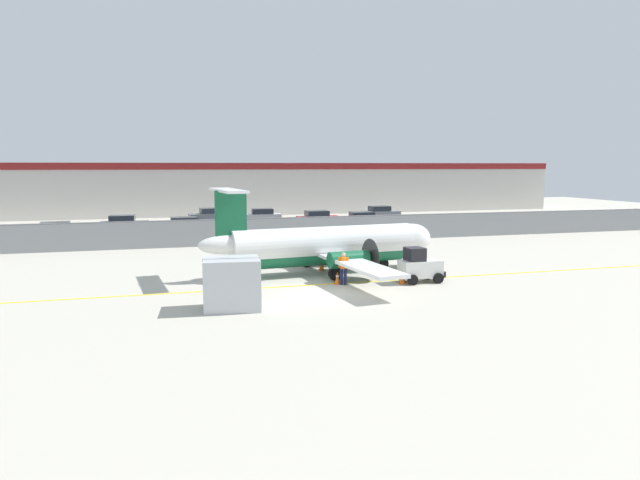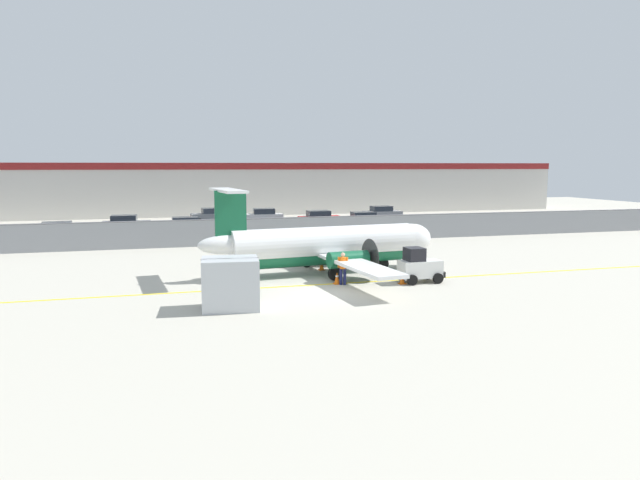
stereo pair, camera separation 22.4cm
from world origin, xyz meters
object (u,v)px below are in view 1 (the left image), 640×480
traffic_cone_near_left (337,278)px  parked_car_7 (380,213)px  traffic_cone_far_left (403,278)px  parked_car_2 (185,226)px  commuter_airplane (329,245)px  cargo_container (232,284)px  ground_crew_worker (343,267)px  parked_car_3 (210,216)px  baggage_tug (420,266)px  parked_car_1 (124,224)px  parked_car_6 (363,220)px  parked_car_5 (318,219)px  traffic_cone_near_right (322,265)px  parked_car_4 (261,216)px  parked_car_0 (57,232)px

traffic_cone_near_left → parked_car_7: bearing=64.5°
traffic_cone_near_left → parked_car_7: (14.91, 31.26, 0.58)m
traffic_cone_far_left → parked_car_2: parked_car_2 is taller
commuter_airplane → cargo_container: bearing=-139.4°
ground_crew_worker → parked_car_3: same height
baggage_tug → cargo_container: size_ratio=0.92×
parked_car_1 → parked_car_7: (26.91, 4.82, 0.00)m
cargo_container → parked_car_1: size_ratio=0.60×
cargo_container → parked_car_2: size_ratio=0.61×
parked_car_2 → parked_car_6: bearing=2.2°
parked_car_3 → parked_car_5: 11.97m
commuter_airplane → traffic_cone_far_left: (2.84, -4.03, -1.29)m
parked_car_3 → parked_car_7: 18.71m
traffic_cone_near_right → parked_car_6: size_ratio=0.15×
parked_car_7 → parked_car_3: bearing=173.4°
cargo_container → parked_car_5: cargo_container is taller
ground_crew_worker → traffic_cone_far_left: ground_crew_worker is taller
parked_car_5 → parked_car_2: bearing=-165.4°
traffic_cone_near_right → baggage_tug: bearing=-50.3°
parked_car_4 → traffic_cone_far_left: bearing=97.4°
ground_crew_worker → cargo_container: bearing=141.3°
traffic_cone_near_left → traffic_cone_near_right: size_ratio=1.00×
parked_car_0 → parked_car_6: same height
cargo_container → parked_car_5: size_ratio=0.61×
traffic_cone_near_left → traffic_cone_far_left: same height
parked_car_5 → traffic_cone_far_left: bearing=-98.0°
cargo_container → parked_car_4: cargo_container is taller
traffic_cone_near_right → parked_car_5: bearing=74.9°
parked_car_6 → ground_crew_worker: bearing=-112.5°
parked_car_2 → parked_car_3: bearing=72.0°
commuter_airplane → traffic_cone_near_right: 1.60m
parked_car_0 → parked_car_3: 17.64m
cargo_container → parked_car_7: size_ratio=0.61×
traffic_cone_near_right → traffic_cone_far_left: bearing=-58.9°
ground_crew_worker → traffic_cone_far_left: bearing=-79.5°
parked_car_0 → parked_car_7: same height
parked_car_4 → parked_car_3: bearing=-18.4°
traffic_cone_far_left → parked_car_5: bearing=83.6°
traffic_cone_near_left → parked_car_3: size_ratio=0.15×
parked_car_0 → parked_car_4: same height
ground_crew_worker → traffic_cone_near_left: bearing=68.1°
parked_car_3 → parked_car_4: (5.13, -2.11, 0.00)m
parked_car_7 → parked_car_1: bearing=-170.6°
commuter_airplane → cargo_container: (-6.43, -6.84, -0.50)m
baggage_tug → traffic_cone_far_left: 1.16m
parked_car_4 → parked_car_5: size_ratio=1.02×
parked_car_5 → parked_car_7: 9.57m
parked_car_6 → traffic_cone_far_left: bearing=-105.7°
parked_car_4 → cargo_container: bearing=82.0°
parked_car_0 → parked_car_2: same height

